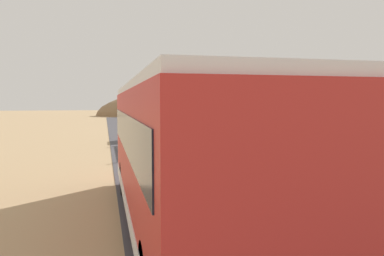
% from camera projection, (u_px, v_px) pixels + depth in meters
% --- Properties ---
extents(ground_plane, '(240.00, 240.00, 0.00)m').
position_uv_depth(ground_plane, '(287.00, 218.00, 8.99)').
color(ground_plane, tan).
extents(road_surface, '(8.00, 120.00, 0.02)m').
position_uv_depth(road_surface, '(287.00, 217.00, 8.99)').
color(road_surface, '#423F44').
rests_on(road_surface, ground).
extents(road_centre_line, '(0.16, 117.60, 0.00)m').
position_uv_depth(road_centre_line, '(287.00, 217.00, 8.99)').
color(road_centre_line, '#D8CC4C').
rests_on(road_centre_line, road_surface).
extents(livestock_truck, '(2.53, 9.70, 3.02)m').
position_uv_depth(livestock_truck, '(179.00, 116.00, 26.94)').
color(livestock_truck, silver).
rests_on(livestock_truck, road_surface).
extents(bus, '(2.54, 10.00, 3.21)m').
position_uv_depth(bus, '(183.00, 151.00, 8.14)').
color(bus, red).
rests_on(bus, road_surface).
extents(car_far, '(1.90, 4.62, 1.93)m').
position_uv_depth(car_far, '(148.00, 115.00, 49.65)').
color(car_far, '#264C8C').
rests_on(car_far, road_surface).
extents(boulder_near_shoulder, '(1.52, 1.94, 0.83)m').
position_uv_depth(boulder_near_shoulder, '(296.00, 138.00, 24.58)').
color(boulder_near_shoulder, '#84705B').
rests_on(boulder_near_shoulder, ground).
extents(distant_hill, '(59.78, 22.61, 13.20)m').
position_uv_depth(distant_hill, '(236.00, 115.00, 80.17)').
color(distant_hill, olive).
rests_on(distant_hill, ground).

